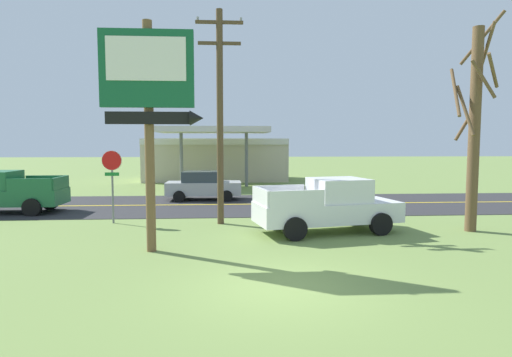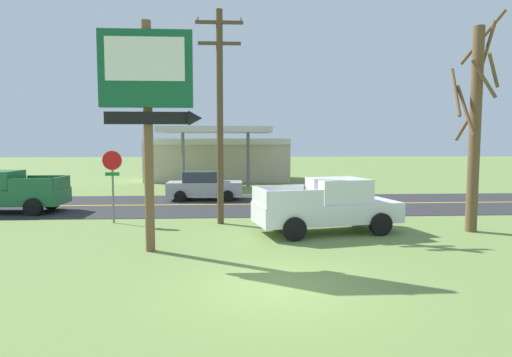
# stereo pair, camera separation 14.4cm
# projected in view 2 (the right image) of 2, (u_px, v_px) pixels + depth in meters

# --- Properties ---
(ground_plane) EXTENTS (180.00, 180.00, 0.00)m
(ground_plane) POSITION_uv_depth(u_px,v_px,m) (276.00, 287.00, 9.73)
(ground_plane) COLOR olive
(road_asphalt) EXTENTS (140.00, 8.00, 0.02)m
(road_asphalt) POSITION_uv_depth(u_px,v_px,m) (251.00, 204.00, 22.67)
(road_asphalt) COLOR #2B2B2D
(road_asphalt) RESTS_ON ground
(road_centre_line) EXTENTS (126.00, 0.20, 0.01)m
(road_centre_line) POSITION_uv_depth(u_px,v_px,m) (251.00, 204.00, 22.66)
(road_centre_line) COLOR gold
(road_centre_line) RESTS_ON road_asphalt
(motel_sign) EXTENTS (2.95, 0.54, 6.79)m
(motel_sign) POSITION_uv_depth(u_px,v_px,m) (149.00, 95.00, 12.46)
(motel_sign) COLOR brown
(motel_sign) RESTS_ON ground
(stop_sign) EXTENTS (0.80, 0.08, 2.95)m
(stop_sign) POSITION_uv_depth(u_px,v_px,m) (112.00, 173.00, 17.31)
(stop_sign) COLOR slate
(stop_sign) RESTS_ON ground
(utility_pole) EXTENTS (1.86, 0.26, 8.43)m
(utility_pole) POSITION_uv_depth(u_px,v_px,m) (220.00, 111.00, 16.98)
(utility_pole) COLOR brown
(utility_pole) RESTS_ON ground
(bare_tree) EXTENTS (1.99, 1.88, 8.02)m
(bare_tree) POSITION_uv_depth(u_px,v_px,m) (475.00, 124.00, 15.50)
(bare_tree) COLOR brown
(bare_tree) RESTS_ON ground
(gas_station) EXTENTS (12.00, 11.50, 4.40)m
(gas_station) POSITION_uv_depth(u_px,v_px,m) (218.00, 158.00, 37.43)
(gas_station) COLOR beige
(gas_station) RESTS_ON ground
(pickup_white_parked_on_lawn) EXTENTS (5.49, 3.01, 1.96)m
(pickup_white_parked_on_lawn) POSITION_uv_depth(u_px,v_px,m) (328.00, 206.00, 15.60)
(pickup_white_parked_on_lawn) COLOR silver
(pickup_white_parked_on_lawn) RESTS_ON ground
(pickup_green_on_road) EXTENTS (5.20, 2.24, 1.96)m
(pickup_green_on_road) POSITION_uv_depth(u_px,v_px,m) (5.00, 192.00, 19.93)
(pickup_green_on_road) COLOR #1E6038
(pickup_green_on_road) RESTS_ON ground
(car_silver_near_lane) EXTENTS (4.20, 2.00, 1.64)m
(car_silver_near_lane) POSITION_uv_depth(u_px,v_px,m) (204.00, 185.00, 24.44)
(car_silver_near_lane) COLOR #A8AAAF
(car_silver_near_lane) RESTS_ON ground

